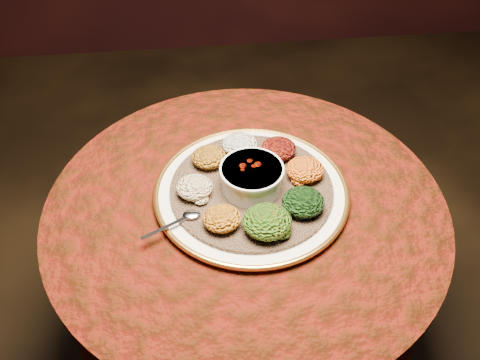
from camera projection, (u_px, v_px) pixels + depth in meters
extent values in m
plane|color=black|center=(244.00, 355.00, 1.78)|extent=(4.00, 4.00, 0.00)
cylinder|color=black|center=(244.00, 352.00, 1.77)|extent=(0.44, 0.44, 0.04)
cylinder|color=black|center=(245.00, 297.00, 1.55)|extent=(0.12, 0.12, 0.68)
cylinder|color=black|center=(246.00, 214.00, 1.30)|extent=(0.80, 0.80, 0.04)
cylinder|color=#430D05|center=(245.00, 251.00, 1.40)|extent=(0.93, 0.93, 0.34)
cylinder|color=#430D05|center=(246.00, 207.00, 1.28)|extent=(0.96, 0.96, 0.01)
cylinder|color=white|center=(251.00, 193.00, 1.29)|extent=(0.53, 0.53, 0.02)
torus|color=gold|center=(251.00, 191.00, 1.28)|extent=(0.47, 0.47, 0.01)
cylinder|color=brown|center=(251.00, 189.00, 1.28)|extent=(0.49, 0.49, 0.01)
cylinder|color=silver|center=(252.00, 178.00, 1.25)|extent=(0.14, 0.14, 0.06)
cylinder|color=silver|center=(252.00, 169.00, 1.23)|extent=(0.15, 0.15, 0.01)
cylinder|color=#500D04|center=(252.00, 172.00, 1.24)|extent=(0.12, 0.12, 0.01)
ellipsoid|color=silver|center=(192.00, 215.00, 1.20)|extent=(0.04, 0.03, 0.01)
cube|color=silver|center=(164.00, 228.00, 1.18)|extent=(0.10, 0.06, 0.00)
ellipsoid|color=silver|center=(240.00, 144.00, 1.35)|extent=(0.09, 0.09, 0.04)
ellipsoid|color=black|center=(278.00, 149.00, 1.34)|extent=(0.09, 0.09, 0.04)
ellipsoid|color=#AD5E0E|center=(305.00, 169.00, 1.29)|extent=(0.09, 0.09, 0.04)
ellipsoid|color=black|center=(303.00, 202.00, 1.21)|extent=(0.10, 0.09, 0.05)
ellipsoid|color=#B03E0B|center=(267.00, 222.00, 1.16)|extent=(0.11, 0.10, 0.05)
ellipsoid|color=#AA640F|center=(222.00, 218.00, 1.18)|extent=(0.09, 0.08, 0.04)
ellipsoid|color=maroon|center=(195.00, 187.00, 1.24)|extent=(0.09, 0.08, 0.04)
ellipsoid|color=#925811|center=(209.00, 157.00, 1.32)|extent=(0.09, 0.08, 0.04)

